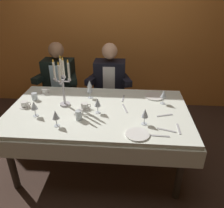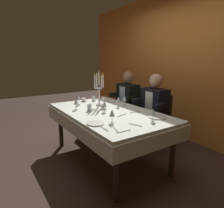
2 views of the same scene
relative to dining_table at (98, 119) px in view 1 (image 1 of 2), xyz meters
The scene contains 26 objects.
ground_plane 0.62m from the dining_table, ahead, with size 12.00×12.00×0.00m, color #412E25.
back_wall 1.81m from the dining_table, 90.00° to the left, with size 6.00×0.12×2.70m, color orange.
dining_table is the anchor object (origin of this frame).
candelabra 0.54m from the dining_table, 169.48° to the left, with size 0.19×0.19×0.55m.
dinner_plate_0 0.60m from the dining_table, 46.63° to the right, with size 0.21×0.21×0.01m, color white.
dinner_plate_1 0.72m from the dining_table, 29.69° to the left, with size 0.23×0.23×0.01m, color white.
wine_glass_0 0.38m from the dining_table, 115.37° to the left, with size 0.07×0.07×0.16m.
wine_glass_1 0.24m from the dining_table, 84.32° to the right, with size 0.07×0.07×0.16m.
wine_glass_2 0.58m from the dining_table, 27.46° to the right, with size 0.07×0.07×0.16m.
wine_glass_3 0.49m from the dining_table, 110.98° to the left, with size 0.07×0.07×0.16m.
wine_glass_4 0.54m from the dining_table, 135.14° to the right, with size 0.07×0.07×0.16m.
wine_glass_5 0.76m from the dining_table, 15.21° to the left, with size 0.07×0.07×0.16m.
wine_glass_6 0.68m from the dining_table, 163.49° to the right, with size 0.07×0.07×0.16m.
water_tumbler_0 0.32m from the dining_table, 126.11° to the right, with size 0.06×0.06×0.10m, color silver.
water_tumbler_1 0.79m from the dining_table, 167.00° to the left, with size 0.06×0.06×0.08m, color silver.
coffee_cup_0 0.20m from the dining_table, behind, with size 0.13×0.12×0.06m.
coffee_cup_1 0.81m from the dining_table, behind, with size 0.13×0.12×0.06m.
coffee_cup_2 0.79m from the dining_table, 153.16° to the left, with size 0.13×0.12×0.06m.
fork_0 0.75m from the dining_table, 35.67° to the right, with size 0.17×0.02×0.01m, color #B7B7BC.
fork_1 0.85m from the dining_table, 21.44° to the right, with size 0.17×0.02×0.01m, color #B7B7BC.
knife_2 0.31m from the dining_table, ahead, with size 0.19×0.02×0.01m, color #B7B7BC.
fork_3 0.76m from the dining_table, 26.74° to the right, with size 0.17×0.02×0.01m, color #B7B7BC.
fork_4 0.70m from the dining_table, ahead, with size 0.17×0.02×0.01m, color #B7B7BC.
fork_5 0.40m from the dining_table, 47.59° to the left, with size 0.17×0.02×0.01m, color #B7B7BC.
seated_diner_0 1.12m from the dining_table, 127.36° to the left, with size 0.63×0.48×1.24m.
seated_diner_1 0.89m from the dining_table, 86.95° to the left, with size 0.63×0.48×1.24m.
Camera 1 is at (0.31, -2.06, 1.90)m, focal length 36.04 mm.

